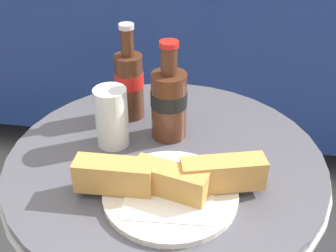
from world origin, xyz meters
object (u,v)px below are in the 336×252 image
at_px(drinking_glass, 112,120).
at_px(bistro_table, 166,233).
at_px(cola_bottle_right, 129,82).
at_px(cola_bottle_left, 169,101).
at_px(lunch_plate_near, 170,184).

bearing_deg(drinking_glass, bistro_table, -13.24).
height_order(cola_bottle_right, drinking_glass, cola_bottle_right).
distance_m(cola_bottle_left, lunch_plate_near, 0.20).
distance_m(cola_bottle_right, drinking_glass, 0.12).
relative_size(cola_bottle_left, cola_bottle_right, 0.97).
height_order(bistro_table, drinking_glass, drinking_glass).
distance_m(drinking_glass, lunch_plate_near, 0.20).
distance_m(bistro_table, drinking_glass, 0.29).
distance_m(bistro_table, cola_bottle_right, 0.34).
xyz_separation_m(bistro_table, lunch_plate_near, (0.03, -0.11, 0.24)).
bearing_deg(lunch_plate_near, bistro_table, 103.70).
xyz_separation_m(cola_bottle_left, cola_bottle_right, (-0.10, 0.06, 0.00)).
distance_m(bistro_table, cola_bottle_left, 0.31).
relative_size(cola_bottle_right, drinking_glass, 1.73).
bearing_deg(cola_bottle_right, bistro_table, -53.34).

